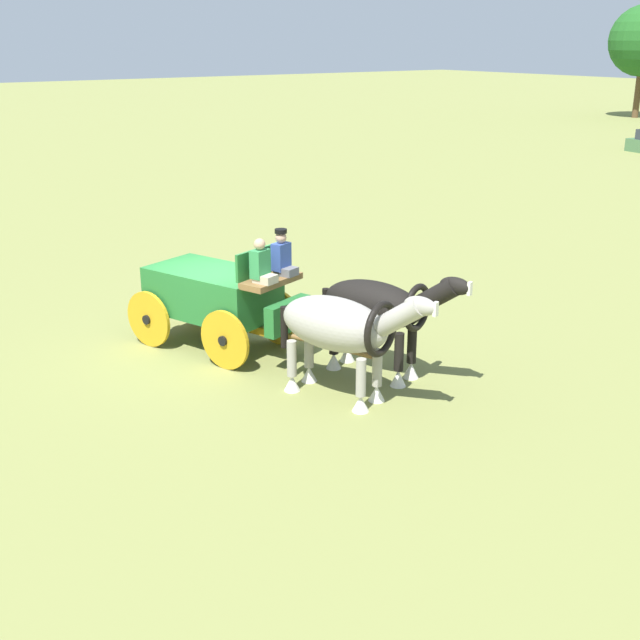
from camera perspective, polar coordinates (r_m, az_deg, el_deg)
ground_plane at (r=17.46m, az=-7.40°, el=-1.73°), size 220.00×220.00×0.00m
show_wagon at (r=16.96m, az=-7.12°, el=1.78°), size 5.60×2.76×2.67m
draft_horse_near at (r=15.37m, az=4.22°, el=0.83°), size 3.05×1.54×2.23m
draft_horse_off at (r=14.34m, az=1.44°, el=-0.53°), size 3.12×1.62×2.21m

